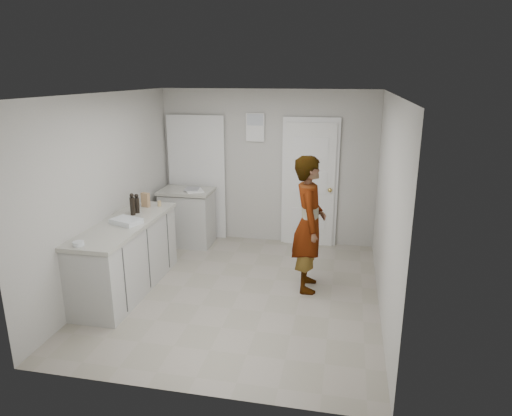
% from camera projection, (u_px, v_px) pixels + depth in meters
% --- Properties ---
extents(ground, '(4.00, 4.00, 0.00)m').
position_uv_depth(ground, '(240.00, 292.00, 5.92)').
color(ground, gray).
rests_on(ground, ground).
extents(room_shell, '(4.00, 4.00, 4.00)m').
position_uv_depth(room_shell, '(256.00, 181.00, 7.50)').
color(room_shell, beige).
rests_on(room_shell, ground).
extents(main_counter, '(0.64, 1.96, 0.93)m').
position_uv_depth(main_counter, '(127.00, 259.00, 5.89)').
color(main_counter, '#BABAB6').
rests_on(main_counter, ground).
extents(side_counter, '(0.84, 0.61, 0.93)m').
position_uv_depth(side_counter, '(188.00, 219.00, 7.49)').
color(side_counter, '#BABAB6').
rests_on(side_counter, ground).
extents(person, '(0.49, 0.69, 1.77)m').
position_uv_depth(person, '(309.00, 224.00, 5.80)').
color(person, silver).
rests_on(person, ground).
extents(cake_mix_box, '(0.13, 0.09, 0.20)m').
position_uv_depth(cake_mix_box, '(145.00, 200.00, 6.38)').
color(cake_mix_box, '#A47552').
rests_on(cake_mix_box, main_counter).
extents(spice_jar, '(0.05, 0.05, 0.08)m').
position_uv_depth(spice_jar, '(159.00, 204.00, 6.43)').
color(spice_jar, tan).
rests_on(spice_jar, main_counter).
extents(oil_cruet_a, '(0.07, 0.07, 0.26)m').
position_uv_depth(oil_cruet_a, '(137.00, 204.00, 6.10)').
color(oil_cruet_a, black).
rests_on(oil_cruet_a, main_counter).
extents(oil_cruet_b, '(0.07, 0.07, 0.30)m').
position_uv_depth(oil_cruet_b, '(132.00, 205.00, 6.00)').
color(oil_cruet_b, black).
rests_on(oil_cruet_b, main_counter).
extents(baking_dish, '(0.41, 0.35, 0.06)m').
position_uv_depth(baking_dish, '(126.00, 221.00, 5.68)').
color(baking_dish, silver).
rests_on(baking_dish, main_counter).
extents(egg_bowl, '(0.12, 0.12, 0.05)m').
position_uv_depth(egg_bowl, '(78.00, 244.00, 4.95)').
color(egg_bowl, silver).
rests_on(egg_bowl, main_counter).
extents(papers, '(0.39, 0.42, 0.01)m').
position_uv_depth(papers, '(194.00, 190.00, 7.29)').
color(papers, white).
rests_on(papers, side_counter).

